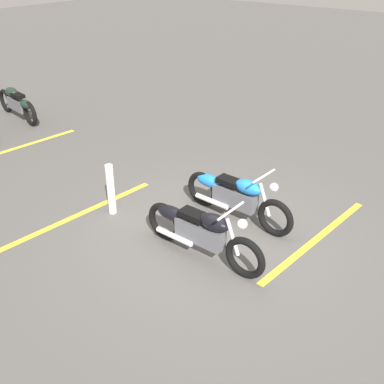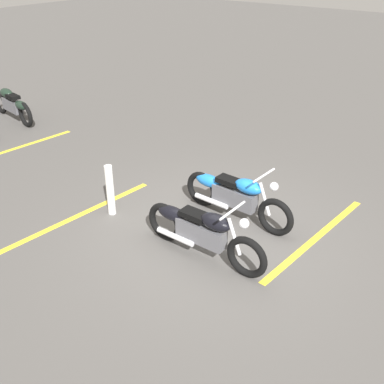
{
  "view_description": "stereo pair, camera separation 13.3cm",
  "coord_description": "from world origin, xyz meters",
  "px_view_note": "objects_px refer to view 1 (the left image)",
  "views": [
    {
      "loc": [
        -3.73,
        5.38,
        4.35
      ],
      "look_at": [
        0.47,
        0.0,
        0.65
      ],
      "focal_mm": 43.29,
      "sensor_mm": 36.0,
      "label": 1
    },
    {
      "loc": [
        -3.62,
        5.46,
        4.35
      ],
      "look_at": [
        0.47,
        0.0,
        0.65
      ],
      "focal_mm": 43.29,
      "sensor_mm": 36.0,
      "label": 2
    }
  ],
  "objects_px": {
    "motorcycle_bright_foreground": "(234,195)",
    "bollard_post": "(111,189)",
    "motorcycle_dark_foreground": "(199,231)",
    "motorcycle_row_far_left": "(18,103)"
  },
  "relations": [
    {
      "from": "motorcycle_row_far_left",
      "to": "bollard_post",
      "type": "height_order",
      "value": "bollard_post"
    },
    {
      "from": "motorcycle_row_far_left",
      "to": "motorcycle_bright_foreground",
      "type": "bearing_deg",
      "value": -176.26
    },
    {
      "from": "motorcycle_bright_foreground",
      "to": "motorcycle_row_far_left",
      "type": "xyz_separation_m",
      "value": [
        7.59,
        -0.74,
        -0.01
      ]
    },
    {
      "from": "motorcycle_bright_foreground",
      "to": "motorcycle_row_far_left",
      "type": "bearing_deg",
      "value": 177.16
    },
    {
      "from": "motorcycle_row_far_left",
      "to": "bollard_post",
      "type": "distance_m",
      "value": 6.06
    },
    {
      "from": "motorcycle_bright_foreground",
      "to": "motorcycle_row_far_left",
      "type": "height_order",
      "value": "motorcycle_bright_foreground"
    },
    {
      "from": "motorcycle_bright_foreground",
      "to": "bollard_post",
      "type": "bearing_deg",
      "value": -144.4
    },
    {
      "from": "motorcycle_bright_foreground",
      "to": "motorcycle_dark_foreground",
      "type": "height_order",
      "value": "same"
    },
    {
      "from": "motorcycle_bright_foreground",
      "to": "motorcycle_dark_foreground",
      "type": "xyz_separation_m",
      "value": [
        -0.19,
        1.27,
        0.0
      ]
    },
    {
      "from": "bollard_post",
      "to": "motorcycle_dark_foreground",
      "type": "bearing_deg",
      "value": 177.87
    }
  ]
}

